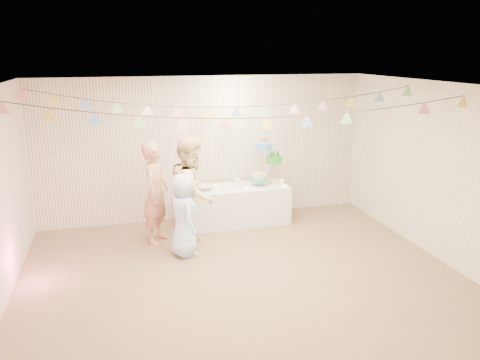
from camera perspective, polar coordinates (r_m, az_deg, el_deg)
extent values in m
plane|color=brown|center=(6.65, 0.15, -11.53)|extent=(6.00, 6.00, 0.00)
plane|color=silver|center=(5.94, 0.17, 11.44)|extent=(6.00, 6.00, 0.00)
plane|color=white|center=(8.53, -4.30, 3.82)|extent=(6.00, 6.00, 0.00)
plane|color=white|center=(3.97, 9.93, -10.44)|extent=(6.00, 6.00, 0.00)
plane|color=white|center=(7.51, 22.81, 1.03)|extent=(5.00, 5.00, 0.00)
cube|color=white|center=(8.43, -0.31, -3.04)|extent=(1.81, 0.72, 0.68)
cylinder|color=white|center=(8.14, -4.31, -0.69)|extent=(0.31, 0.31, 0.02)
imported|color=tan|center=(7.58, -10.19, -1.57)|extent=(0.62, 0.72, 1.66)
imported|color=#DDC488|center=(7.27, -5.86, -1.59)|extent=(0.92, 1.04, 1.79)
imported|color=#B4DCFF|center=(7.09, -6.89, -4.25)|extent=(0.50, 0.68, 1.28)
cylinder|color=#FFD88C|center=(8.03, -5.57, -1.43)|extent=(0.04, 0.04, 0.03)
cylinder|color=#FFD88C|center=(8.42, -2.93, -0.57)|extent=(0.04, 0.04, 0.03)
cylinder|color=#FFD88C|center=(8.15, 0.76, -1.10)|extent=(0.04, 0.04, 0.03)
cylinder|color=#FFD88C|center=(8.62, 1.56, -0.17)|extent=(0.04, 0.04, 0.03)
cylinder|color=#FFD88C|center=(8.41, 5.41, -0.65)|extent=(0.04, 0.04, 0.03)
cylinder|color=#FFD88C|center=(8.73, 5.15, -0.03)|extent=(0.04, 0.04, 0.03)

